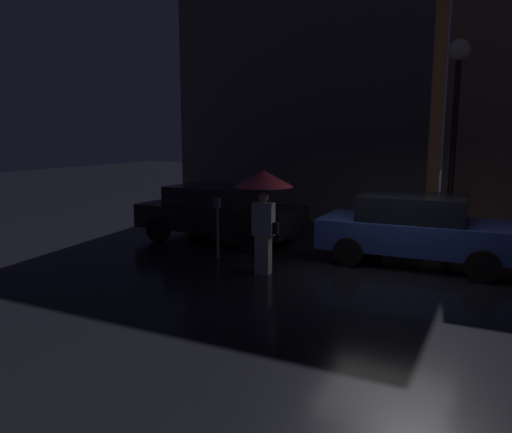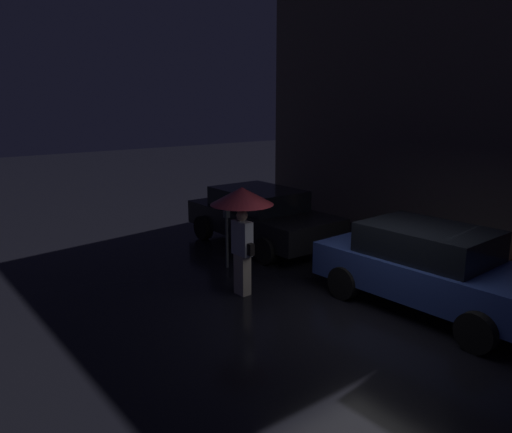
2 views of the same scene
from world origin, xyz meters
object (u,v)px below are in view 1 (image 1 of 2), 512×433
(pedestrian_with_umbrella, at_px, (264,189))
(parking_meter, at_px, (217,222))
(street_lamp_near, at_px, (457,92))
(parked_car_black, at_px, (219,212))
(parked_car_blue, at_px, (418,229))

(pedestrian_with_umbrella, xyz_separation_m, parking_meter, (-1.43, 0.65, -0.84))
(pedestrian_with_umbrella, relative_size, street_lamp_near, 0.41)
(parked_car_black, distance_m, pedestrian_with_umbrella, 3.53)
(parked_car_blue, distance_m, pedestrian_with_umbrella, 3.47)
(parked_car_blue, xyz_separation_m, street_lamp_near, (0.35, 2.64, 2.98))
(parking_meter, xyz_separation_m, street_lamp_near, (4.32, 4.16, 2.90))
(parking_meter, relative_size, street_lamp_near, 0.27)
(pedestrian_with_umbrella, distance_m, street_lamp_near, 5.98)
(parked_car_blue, height_order, street_lamp_near, street_lamp_near)
(parked_car_black, distance_m, parked_car_blue, 4.97)
(parked_car_blue, bearing_deg, pedestrian_with_umbrella, -141.68)
(parked_car_black, relative_size, street_lamp_near, 0.85)
(parked_car_blue, relative_size, street_lamp_near, 0.83)
(parked_car_blue, xyz_separation_m, pedestrian_with_umbrella, (-2.55, -2.17, 0.92))
(parked_car_blue, distance_m, street_lamp_near, 3.99)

